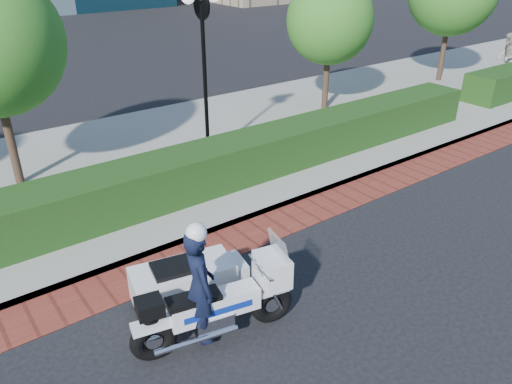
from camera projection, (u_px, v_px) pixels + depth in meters
ground at (310, 264)px, 9.26m from camera, size 120.00×120.00×0.00m
brick_strip at (262, 230)px, 10.33m from camera, size 60.00×1.00×0.01m
sidewalk at (162, 158)px, 13.52m from camera, size 60.00×8.00×0.15m
hedge_main at (207, 168)px, 11.54m from camera, size 18.00×1.20×1.00m
lamppost at (204, 50)px, 12.17m from camera, size 1.02×0.70×4.21m
tree_c at (330, 20)px, 15.98m from camera, size 2.80×2.80×4.30m
police_motorcycle at (199, 289)px, 7.47m from camera, size 2.54×2.05×2.06m
pedestrian at (506, 57)px, 20.06m from camera, size 1.20×1.16×1.94m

